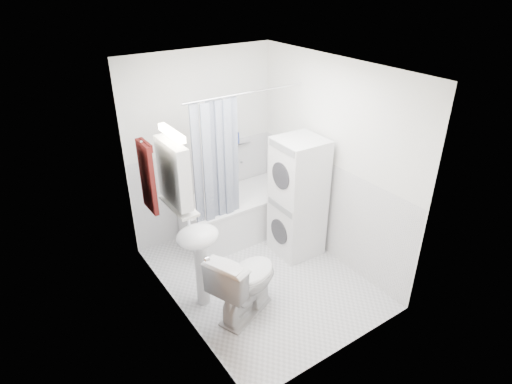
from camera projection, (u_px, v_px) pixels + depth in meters
floor at (261, 277)px, 5.00m from camera, size 2.60×2.60×0.00m
room_walls at (262, 160)px, 4.30m from camera, size 2.60×2.60×2.60m
wainscot at (247, 222)px, 4.93m from camera, size 1.98×2.58×2.58m
door at (207, 259)px, 3.66m from camera, size 0.05×2.00×2.00m
bathtub at (240, 213)px, 5.67m from camera, size 1.52×0.72×0.58m
tub_spout at (239, 161)px, 5.74m from camera, size 0.04×0.12×0.04m
curtain_rod at (252, 92)px, 4.66m from camera, size 1.70×0.02×0.02m
shower_curtain at (217, 165)px, 4.78m from camera, size 0.55×0.02×1.45m
sink at (199, 248)px, 4.30m from camera, size 0.44×0.37×1.04m
medicine_cabinet at (174, 171)px, 3.89m from camera, size 0.13×0.50×0.71m
shelf at (179, 206)px, 4.07m from camera, size 0.18×0.54×0.02m
shower_caddy at (242, 143)px, 5.64m from camera, size 0.22×0.06×0.02m
towel at (147, 176)px, 4.48m from camera, size 0.07×0.33×0.80m
washer_dryer at (298, 198)px, 5.13m from camera, size 0.56×0.55×1.50m
toilet at (245, 281)px, 4.32m from camera, size 0.92×0.72×0.79m
soap_pump at (191, 216)px, 4.38m from camera, size 0.08×0.17×0.08m
shelf_bottle at (185, 208)px, 3.93m from camera, size 0.07×0.18×0.07m
shelf_cup at (173, 195)px, 4.12m from camera, size 0.10×0.09×0.10m
shampoo_a at (229, 141)px, 5.50m from camera, size 0.13×0.17×0.13m
shampoo_b at (237, 141)px, 5.57m from camera, size 0.08×0.21×0.08m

